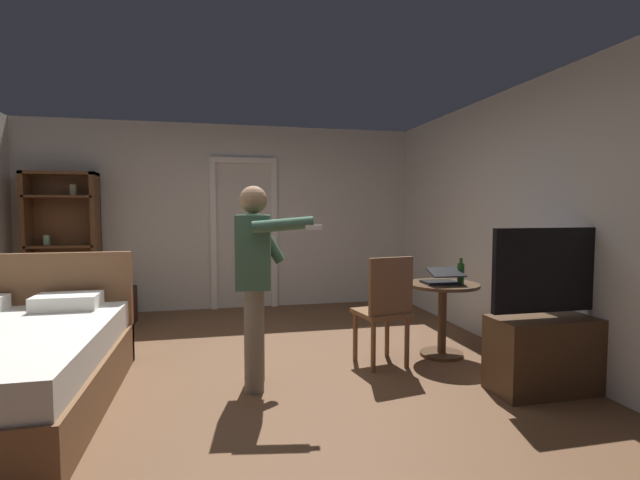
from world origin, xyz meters
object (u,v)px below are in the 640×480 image
at_px(tv_flatscreen, 554,341).
at_px(laptop, 442,279).
at_px(bookshelf, 63,240).
at_px(person_blue_shirt, 255,273).
at_px(wooden_chair, 385,306).
at_px(bottle_on_table, 461,273).
at_px(side_table, 442,306).
at_px(suitcase_small, 106,312).
at_px(suitcase_dark, 107,306).

height_order(tv_flatscreen, laptop, tv_flatscreen).
distance_m(bookshelf, person_blue_shirt, 3.59).
distance_m(laptop, wooden_chair, 0.66).
bearing_deg(person_blue_shirt, tv_flatscreen, -15.10).
height_order(bottle_on_table, person_blue_shirt, person_blue_shirt).
bearing_deg(side_table, bottle_on_table, -29.74).
bearing_deg(side_table, person_blue_shirt, -168.41).
height_order(bottle_on_table, suitcase_small, bottle_on_table).
relative_size(tv_flatscreen, suitcase_dark, 2.02).
height_order(bookshelf, person_blue_shirt, bookshelf).
relative_size(bookshelf, wooden_chair, 1.90).
bearing_deg(bookshelf, laptop, -32.22).
distance_m(tv_flatscreen, wooden_chair, 1.35).
xyz_separation_m(person_blue_shirt, suitcase_dark, (-1.60, 2.35, -0.68)).
distance_m(side_table, laptop, 0.28).
height_order(side_table, bottle_on_table, bottle_on_table).
height_order(laptop, wooden_chair, wooden_chair).
distance_m(side_table, wooden_chair, 0.67).
bearing_deg(tv_flatscreen, laptop, 116.31).
height_order(bookshelf, laptop, bookshelf).
height_order(side_table, suitcase_small, side_table).
xyz_separation_m(person_blue_shirt, suitcase_small, (-1.59, 2.25, -0.72)).
xyz_separation_m(laptop, suitcase_small, (-3.37, 1.92, -0.57)).
xyz_separation_m(side_table, suitcase_dark, (-3.40, 1.98, -0.25)).
height_order(wooden_chair, person_blue_shirt, person_blue_shirt).
bearing_deg(person_blue_shirt, bottle_on_table, 8.48).
height_order(tv_flatscreen, side_table, tv_flatscreen).
xyz_separation_m(bottle_on_table, person_blue_shirt, (-1.94, -0.29, 0.10)).
xyz_separation_m(side_table, laptop, (-0.03, -0.04, 0.28)).
distance_m(laptop, bottle_on_table, 0.18).
xyz_separation_m(laptop, person_blue_shirt, (-1.77, -0.33, 0.15)).
distance_m(bottle_on_table, person_blue_shirt, 1.97).
bearing_deg(laptop, suitcase_dark, 149.07).
xyz_separation_m(tv_flatscreen, laptop, (-0.46, 0.93, 0.37)).
bearing_deg(suitcase_small, bottle_on_table, -13.84).
bearing_deg(person_blue_shirt, laptop, 10.44).
distance_m(bookshelf, suitcase_small, 1.18).
relative_size(tv_flatscreen, suitcase_small, 2.25).
relative_size(bookshelf, suitcase_small, 3.34).
height_order(bookshelf, suitcase_small, bookshelf).
relative_size(bookshelf, bottle_on_table, 7.61).
xyz_separation_m(side_table, wooden_chair, (-0.65, -0.17, 0.07)).
distance_m(bottle_on_table, suitcase_dark, 4.14).
xyz_separation_m(wooden_chair, suitcase_small, (-2.75, 2.05, -0.36)).
bearing_deg(tv_flatscreen, suitcase_small, 143.33).
relative_size(bookshelf, tv_flatscreen, 1.48).
height_order(bookshelf, tv_flatscreen, bookshelf).
relative_size(wooden_chair, suitcase_dark, 1.58).
xyz_separation_m(tv_flatscreen, side_table, (-0.43, 0.97, 0.09)).
bearing_deg(laptop, side_table, 54.52).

